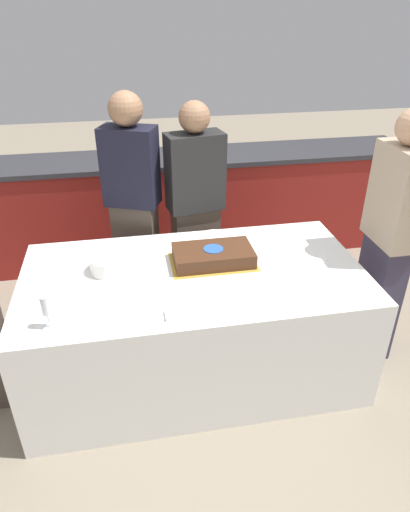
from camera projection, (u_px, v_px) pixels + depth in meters
ground_plane at (195, 367)px, 2.98m from camera, size 14.00×14.00×0.00m
back_counter at (166, 206)px, 4.11m from camera, size 4.40×0.58×0.92m
dining_table at (194, 322)px, 2.80m from camera, size 1.96×1.03×0.73m
cake at (213, 256)px, 2.69m from camera, size 0.50×0.31×0.09m
plate_stack at (108, 264)px, 2.61m from camera, size 0.21×0.21×0.09m
wine_glass at (46, 308)px, 2.13m from camera, size 0.07×0.07×0.18m
side_plate_near_cake at (215, 237)px, 2.99m from camera, size 0.22×0.22×0.00m
side_plate_right_edge at (310, 256)px, 2.78m from camera, size 0.22×0.22×0.00m
utensil_pile at (181, 314)px, 2.26m from camera, size 0.15×0.09×0.02m
person_cutting_cake at (195, 208)px, 3.23m from camera, size 0.41×0.26×1.54m
person_seated_right at (390, 238)px, 2.75m from camera, size 0.20×0.37×1.60m
person_standing_back at (134, 206)px, 3.14m from camera, size 0.40×0.32×1.61m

